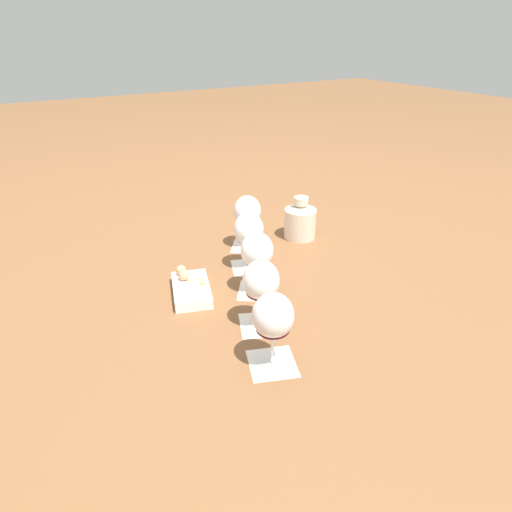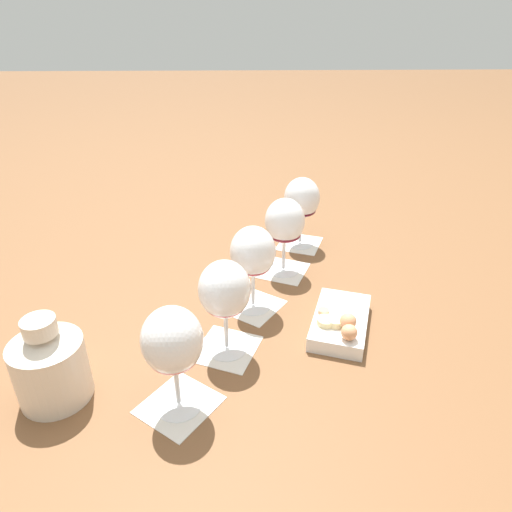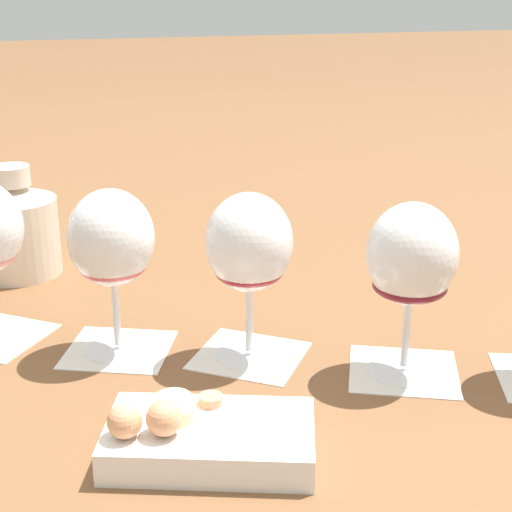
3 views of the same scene
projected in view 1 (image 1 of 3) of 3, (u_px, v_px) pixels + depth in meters
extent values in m
plane|color=brown|center=(256.00, 293.00, 1.24)|extent=(8.00, 8.00, 0.00)
cube|color=silver|center=(248.00, 246.00, 1.50)|extent=(0.14, 0.14, 0.00)
cube|color=silver|center=(249.00, 267.00, 1.37)|extent=(0.14, 0.13, 0.00)
cube|color=silver|center=(257.00, 291.00, 1.25)|extent=(0.14, 0.14, 0.00)
cube|color=silver|center=(261.00, 324.00, 1.11)|extent=(0.14, 0.13, 0.00)
cube|color=silver|center=(272.00, 363.00, 0.98)|extent=(0.13, 0.13, 0.00)
cylinder|color=white|center=(248.00, 245.00, 1.50)|extent=(0.07, 0.07, 0.01)
cylinder|color=white|center=(248.00, 234.00, 1.48)|extent=(0.01, 0.01, 0.07)
ellipsoid|color=white|center=(247.00, 211.00, 1.45)|extent=(0.09, 0.09, 0.10)
ellipsoid|color=pink|center=(247.00, 219.00, 1.46)|extent=(0.07, 0.07, 0.03)
cylinder|color=white|center=(249.00, 266.00, 1.37)|extent=(0.07, 0.07, 0.01)
cylinder|color=white|center=(249.00, 254.00, 1.35)|extent=(0.01, 0.01, 0.07)
ellipsoid|color=white|center=(249.00, 229.00, 1.32)|extent=(0.09, 0.09, 0.10)
ellipsoid|color=#C84D57|center=(249.00, 238.00, 1.33)|extent=(0.07, 0.07, 0.04)
cylinder|color=white|center=(257.00, 290.00, 1.25)|extent=(0.07, 0.07, 0.01)
cylinder|color=white|center=(257.00, 277.00, 1.23)|extent=(0.01, 0.01, 0.07)
ellipsoid|color=white|center=(257.00, 250.00, 1.19)|extent=(0.09, 0.09, 0.10)
ellipsoid|color=maroon|center=(257.00, 259.00, 1.21)|extent=(0.07, 0.07, 0.04)
cylinder|color=white|center=(261.00, 323.00, 1.11)|extent=(0.07, 0.07, 0.01)
cylinder|color=white|center=(261.00, 309.00, 1.09)|extent=(0.01, 0.01, 0.07)
ellipsoid|color=white|center=(261.00, 281.00, 1.05)|extent=(0.09, 0.09, 0.10)
ellipsoid|color=maroon|center=(261.00, 292.00, 1.07)|extent=(0.07, 0.07, 0.02)
cylinder|color=white|center=(272.00, 362.00, 0.98)|extent=(0.07, 0.07, 0.01)
cylinder|color=white|center=(272.00, 347.00, 0.96)|extent=(0.01, 0.01, 0.07)
ellipsoid|color=white|center=(273.00, 316.00, 0.93)|extent=(0.09, 0.09, 0.10)
ellipsoid|color=#420A19|center=(273.00, 328.00, 0.94)|extent=(0.07, 0.07, 0.03)
cylinder|color=beige|center=(300.00, 223.00, 1.55)|extent=(0.11, 0.11, 0.10)
cone|color=beige|center=(301.00, 207.00, 1.52)|extent=(0.11, 0.11, 0.02)
cylinder|color=beige|center=(301.00, 201.00, 1.51)|extent=(0.05, 0.05, 0.03)
cube|color=white|center=(191.00, 290.00, 1.23)|extent=(0.19, 0.14, 0.03)
cylinder|color=beige|center=(198.00, 277.00, 1.25)|extent=(0.03, 0.03, 0.01)
cylinder|color=beige|center=(192.00, 278.00, 1.25)|extent=(0.03, 0.03, 0.01)
sphere|color=tan|center=(184.00, 275.00, 1.24)|extent=(0.03, 0.03, 0.03)
sphere|color=tan|center=(181.00, 270.00, 1.27)|extent=(0.03, 0.03, 0.03)
cylinder|color=tan|center=(203.00, 282.00, 1.23)|extent=(0.02, 0.02, 0.01)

